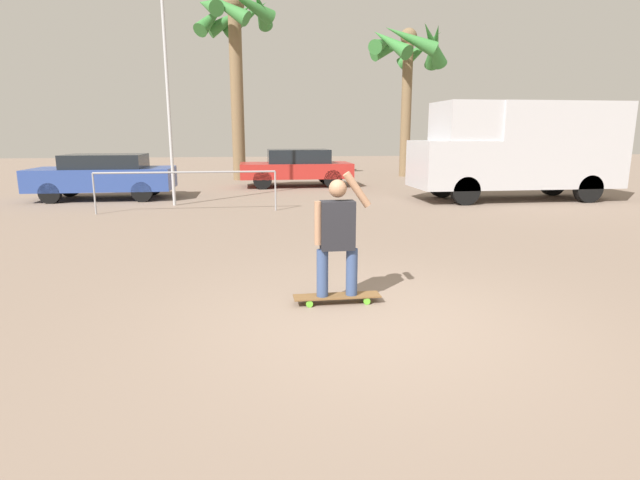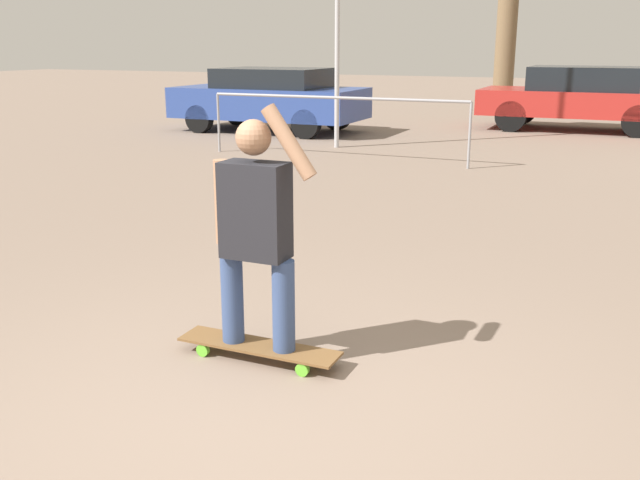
{
  "view_description": "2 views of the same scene",
  "coord_description": "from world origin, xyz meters",
  "px_view_note": "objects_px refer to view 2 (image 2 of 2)",
  "views": [
    {
      "loc": [
        -1.35,
        -5.07,
        2.04
      ],
      "look_at": [
        -0.52,
        0.81,
        0.77
      ],
      "focal_mm": 28.0,
      "sensor_mm": 36.0,
      "label": 1
    },
    {
      "loc": [
        1.7,
        -2.99,
        1.94
      ],
      "look_at": [
        -0.32,
        1.6,
        0.55
      ],
      "focal_mm": 40.0,
      "sensor_mm": 36.0,
      "label": 2
    }
  ],
  "objects_px": {
    "parked_car_blue": "(270,98)",
    "parked_car_red": "(579,96)",
    "skateboard": "(259,347)",
    "person_skateboarder": "(255,223)"
  },
  "relations": [
    {
      "from": "person_skateboarder",
      "to": "parked_car_red",
      "type": "height_order",
      "value": "person_skateboarder"
    },
    {
      "from": "person_skateboarder",
      "to": "parked_car_red",
      "type": "bearing_deg",
      "value": 86.61
    },
    {
      "from": "skateboard",
      "to": "parked_car_blue",
      "type": "height_order",
      "value": "parked_car_blue"
    },
    {
      "from": "skateboard",
      "to": "person_skateboarder",
      "type": "xyz_separation_m",
      "value": [
        -0.0,
        0.0,
        0.81
      ]
    },
    {
      "from": "parked_car_red",
      "to": "parked_car_blue",
      "type": "xyz_separation_m",
      "value": [
        -6.35,
        -2.98,
        -0.02
      ]
    },
    {
      "from": "person_skateboarder",
      "to": "parked_car_red",
      "type": "distance_m",
      "value": 13.8
    },
    {
      "from": "parked_car_blue",
      "to": "parked_car_red",
      "type": "bearing_deg",
      "value": 25.11
    },
    {
      "from": "skateboard",
      "to": "parked_car_red",
      "type": "relative_size",
      "value": 0.25
    },
    {
      "from": "skateboard",
      "to": "person_skateboarder",
      "type": "height_order",
      "value": "person_skateboarder"
    },
    {
      "from": "skateboard",
      "to": "person_skateboarder",
      "type": "relative_size",
      "value": 0.7
    }
  ]
}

